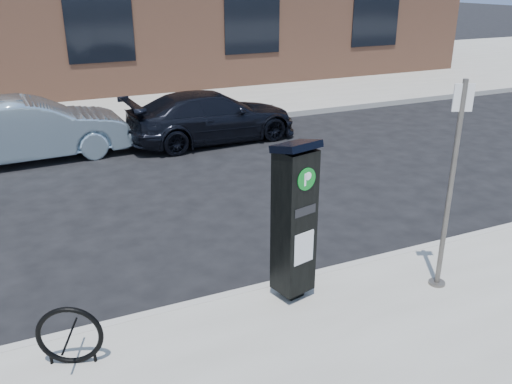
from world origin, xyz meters
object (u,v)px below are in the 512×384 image
sign_pole (450,190)px  car_dark (212,117)px  parking_kiosk (294,220)px  car_silver (31,129)px  bike_rack (70,336)px

sign_pole → car_dark: bearing=114.7°
parking_kiosk → car_dark: 7.22m
parking_kiosk → car_silver: bearing=95.1°
sign_pole → bike_rack: 4.43m
parking_kiosk → bike_rack: 2.65m
parking_kiosk → sign_pole: (1.76, -0.53, 0.27)m
sign_pole → car_silver: bearing=141.5°
parking_kiosk → car_dark: size_ratio=0.47×
sign_pole → car_silver: size_ratio=0.63×
car_silver → bike_rack: bearing=176.2°
parking_kiosk → bike_rack: (-2.55, -0.18, -0.68)m
parking_kiosk → bike_rack: parking_kiosk is taller
car_silver → car_dark: (4.01, -0.27, -0.07)m
sign_pole → bike_rack: sign_pole is taller
parking_kiosk → car_silver: 7.71m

